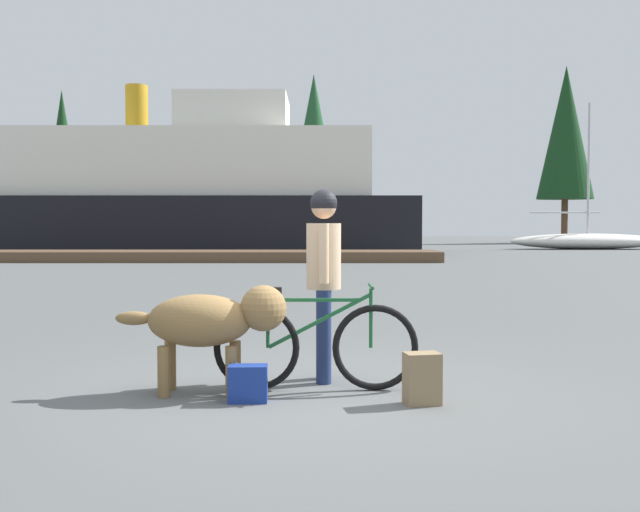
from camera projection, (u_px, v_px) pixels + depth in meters
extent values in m
plane|color=#595B5B|center=(300.00, 393.00, 6.47)|extent=(160.00, 160.00, 0.00)
torus|color=black|center=(379.00, 348.00, 6.57)|extent=(0.76, 0.06, 0.76)
torus|color=black|center=(260.00, 348.00, 6.58)|extent=(0.76, 0.06, 0.76)
cube|color=#19592D|center=(325.00, 300.00, 6.55)|extent=(0.67, 0.03, 0.03)
cube|color=#19592D|center=(323.00, 321.00, 6.56)|extent=(0.90, 0.03, 0.49)
cylinder|color=#19592D|center=(272.00, 324.00, 6.57)|extent=(0.03, 0.03, 0.42)
cylinder|color=#19592D|center=(375.00, 318.00, 6.56)|extent=(0.03, 0.03, 0.52)
cube|color=black|center=(271.00, 291.00, 6.55)|extent=(0.24, 0.10, 0.06)
cylinder|color=#19592D|center=(375.00, 286.00, 6.55)|extent=(0.03, 0.44, 0.03)
cube|color=slate|center=(258.00, 314.00, 6.56)|extent=(0.36, 0.14, 0.02)
cylinder|color=navy|center=(327.00, 333.00, 7.07)|extent=(0.14, 0.14, 0.86)
cylinder|color=navy|center=(327.00, 337.00, 6.85)|extent=(0.14, 0.14, 0.86)
cylinder|color=#D8B28C|center=(327.00, 256.00, 6.93)|extent=(0.32, 0.32, 0.61)
cylinder|color=#D8B28C|center=(327.00, 251.00, 7.15)|extent=(0.09, 0.09, 0.54)
cylinder|color=#D8B28C|center=(327.00, 253.00, 6.71)|extent=(0.09, 0.09, 0.54)
sphere|color=tan|center=(327.00, 206.00, 6.91)|extent=(0.23, 0.23, 0.23)
sphere|color=black|center=(327.00, 203.00, 6.91)|extent=(0.25, 0.25, 0.25)
ellipsoid|color=olive|center=(204.00, 320.00, 6.45)|extent=(0.90, 0.53, 0.45)
sphere|color=olive|center=(267.00, 308.00, 6.44)|extent=(0.40, 0.40, 0.40)
ellipsoid|color=olive|center=(138.00, 318.00, 6.45)|extent=(0.32, 0.12, 0.12)
cylinder|color=olive|center=(239.00, 365.00, 6.61)|extent=(0.10, 0.10, 0.43)
cylinder|color=olive|center=(235.00, 372.00, 6.32)|extent=(0.10, 0.10, 0.43)
cylinder|color=olive|center=(174.00, 365.00, 6.61)|extent=(0.10, 0.10, 0.43)
cylinder|color=olive|center=(167.00, 372.00, 6.32)|extent=(0.10, 0.10, 0.43)
cube|color=#8C7251|center=(426.00, 379.00, 6.07)|extent=(0.31, 0.25, 0.42)
cube|color=navy|center=(252.00, 384.00, 6.16)|extent=(0.33, 0.19, 0.30)
cube|color=brown|center=(206.00, 256.00, 29.36)|extent=(18.51, 2.90, 0.40)
cube|color=black|center=(195.00, 226.00, 37.49)|extent=(22.09, 7.91, 2.73)
cube|color=silver|center=(194.00, 166.00, 37.36)|extent=(17.67, 6.65, 3.20)
cube|color=silver|center=(238.00, 116.00, 37.25)|extent=(5.30, 4.75, 1.80)
cylinder|color=#BF8C19|center=(141.00, 110.00, 37.26)|extent=(1.10, 1.10, 2.40)
ellipsoid|color=silver|center=(592.00, 241.00, 42.93)|extent=(8.88, 2.49, 0.90)
cylinder|color=#B2B2B7|center=(593.00, 168.00, 42.75)|extent=(0.14, 0.14, 7.46)
cylinder|color=#B2B2B7|center=(569.00, 213.00, 42.87)|extent=(4.00, 0.10, 0.10)
cylinder|color=#4C331E|center=(68.00, 230.00, 56.14)|extent=(0.33, 0.33, 2.01)
cone|color=#143819|center=(67.00, 153.00, 55.89)|extent=(2.88, 2.88, 9.40)
cylinder|color=#4C331E|center=(317.00, 220.00, 55.81)|extent=(0.35, 0.35, 3.41)
cone|color=#1E4C28|center=(317.00, 136.00, 55.54)|extent=(3.51, 3.51, 9.12)
cylinder|color=#4C331E|center=(569.00, 221.00, 56.27)|extent=(0.49, 0.49, 3.31)
cone|color=#143819|center=(570.00, 132.00, 55.99)|extent=(4.20, 4.20, 9.96)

